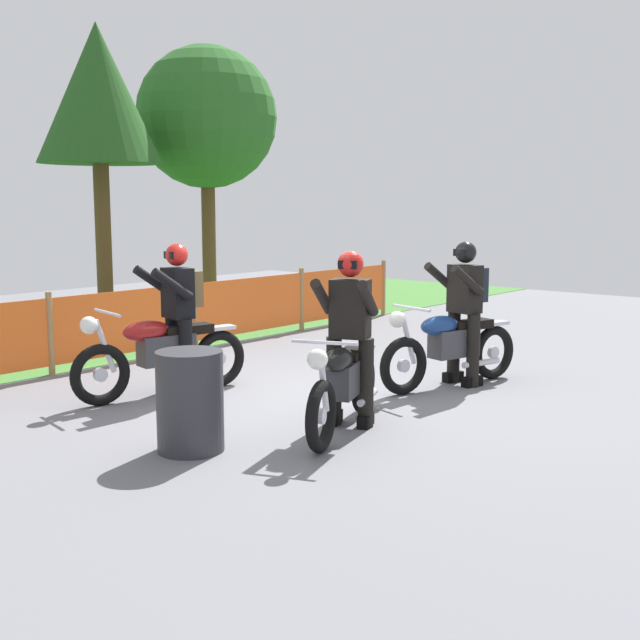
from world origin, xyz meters
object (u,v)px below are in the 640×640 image
at_px(rider_third, 179,310).
at_px(motorcycle_lead, 344,383).
at_px(motorcycle_third, 161,353).
at_px(motorcycle_trailing, 450,346).
at_px(rider_lead, 350,328).
at_px(rider_trailing, 465,305).
at_px(oil_drum, 190,401).

bearing_deg(rider_third, motorcycle_lead, 101.60).
relative_size(motorcycle_lead, motorcycle_third, 0.92).
relative_size(motorcycle_trailing, motorcycle_third, 0.98).
bearing_deg(rider_lead, motorcycle_trailing, 161.56).
bearing_deg(rider_trailing, motorcycle_trailing, 0.51).
bearing_deg(motorcycle_third, rider_trailing, 151.93).
height_order(motorcycle_trailing, oil_drum, motorcycle_trailing).
bearing_deg(rider_third, oil_drum, 64.18).
relative_size(motorcycle_trailing, rider_lead, 1.21).
bearing_deg(motorcycle_third, oil_drum, 69.80).
distance_m(rider_lead, oil_drum, 1.71).
height_order(motorcycle_trailing, rider_trailing, rider_trailing).
height_order(rider_lead, rider_trailing, same).
bearing_deg(motorcycle_lead, rider_third, -112.55).
xyz_separation_m(rider_lead, oil_drum, (-1.53, 0.56, -0.51)).
distance_m(rider_third, oil_drum, 2.26).
relative_size(motorcycle_trailing, oil_drum, 2.33).
bearing_deg(oil_drum, rider_third, 51.99).
bearing_deg(rider_third, motorcycle_trailing, 148.10).
height_order(rider_lead, rider_third, same).
xyz_separation_m(motorcycle_trailing, rider_third, (-2.23, 2.16, 0.47)).
height_order(motorcycle_third, rider_trailing, rider_trailing).
xyz_separation_m(motorcycle_trailing, rider_trailing, (0.22, -0.06, 0.47)).
bearing_deg(motorcycle_third, rider_lead, 112.01).
distance_m(motorcycle_trailing, rider_third, 3.15).
height_order(rider_trailing, oil_drum, rider_trailing).
distance_m(motorcycle_lead, oil_drum, 1.48).
xyz_separation_m(rider_trailing, oil_drum, (-3.81, 0.49, -0.51)).
distance_m(motorcycle_lead, motorcycle_trailing, 2.27).
relative_size(motorcycle_third, rider_lead, 1.24).
bearing_deg(motorcycle_lead, motorcycle_third, -107.22).
distance_m(motorcycle_trailing, motorcycle_third, 3.31).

